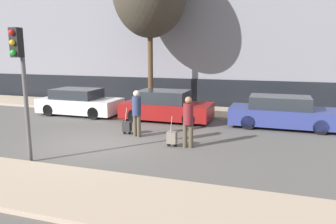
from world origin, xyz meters
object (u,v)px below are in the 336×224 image
at_px(trolley_right, 172,138).
at_px(parked_car_1, 166,107).
at_px(parked_car_0, 79,102).
at_px(parked_car_2, 283,113).
at_px(pedestrian_left, 137,111).
at_px(traffic_light, 21,69).
at_px(trolley_left, 127,126).
at_px(pedestrian_right, 188,119).

bearing_deg(trolley_right, parked_car_1, 111.68).
bearing_deg(parked_car_0, parked_car_2, 1.44).
bearing_deg(trolley_right, parked_car_0, 147.64).
xyz_separation_m(parked_car_2, trolley_right, (-3.58, -4.21, -0.31)).
bearing_deg(parked_car_0, parked_car_1, 0.76).
bearing_deg(pedestrian_left, traffic_light, -95.25).
bearing_deg(parked_car_1, trolley_left, -101.23).
bearing_deg(traffic_light, trolley_left, 71.53).
bearing_deg(parked_car_2, trolley_right, -130.38).
bearing_deg(pedestrian_left, parked_car_2, 53.29).
height_order(pedestrian_right, traffic_light, traffic_light).
relative_size(parked_car_1, trolley_right, 3.90).
height_order(parked_car_1, parked_car_2, parked_car_1).
bearing_deg(trolley_left, pedestrian_right, -19.60).
relative_size(parked_car_0, parked_car_1, 0.99).
bearing_deg(trolley_left, parked_car_0, 144.42).
relative_size(trolley_right, traffic_light, 0.28).
xyz_separation_m(trolley_left, pedestrian_right, (2.74, -0.97, 0.68)).
xyz_separation_m(trolley_right, traffic_light, (-3.51, -2.89, 2.42)).
bearing_deg(parked_car_2, parked_car_1, -177.96).
bearing_deg(traffic_light, pedestrian_left, 63.96).
bearing_deg(traffic_light, trolley_right, 39.43).
distance_m(pedestrian_left, pedestrian_right, 2.36).
height_order(parked_car_1, trolley_right, parked_car_1).
distance_m(parked_car_1, trolley_left, 3.05).
bearing_deg(parked_car_1, parked_car_2, 2.04).
xyz_separation_m(parked_car_2, traffic_light, (-7.09, -7.10, 2.11)).
bearing_deg(parked_car_0, pedestrian_left, -34.12).
distance_m(parked_car_2, pedestrian_right, 5.14).
distance_m(pedestrian_left, trolley_right, 2.01).
xyz_separation_m(parked_car_0, trolley_right, (6.26, -3.97, -0.31)).
height_order(parked_car_1, traffic_light, traffic_light).
relative_size(trolley_left, pedestrian_right, 0.60).
relative_size(pedestrian_right, traffic_light, 0.45).
xyz_separation_m(parked_car_0, parked_car_1, (4.66, 0.06, 0.03)).
xyz_separation_m(trolley_left, trolley_right, (2.19, -1.06, 0.01)).
distance_m(parked_car_0, parked_car_1, 4.66).
bearing_deg(traffic_light, parked_car_2, 45.03).
xyz_separation_m(parked_car_0, parked_car_2, (9.85, 0.25, 0.01)).
height_order(parked_car_2, trolley_left, parked_car_2).
height_order(trolley_right, traffic_light, traffic_light).
relative_size(pedestrian_left, pedestrian_right, 1.02).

